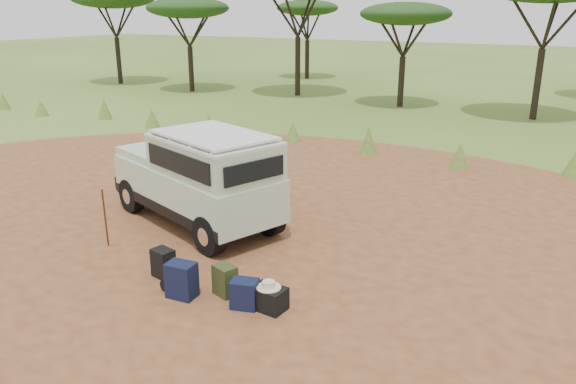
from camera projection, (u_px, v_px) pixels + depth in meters
The scene contains 13 objects.
ground at pixel (204, 252), 10.96m from camera, with size 140.00×140.00×0.00m, color #466724.
dirt_clearing at pixel (204, 251), 10.96m from camera, with size 23.00×23.00×0.01m, color #975B31.
grass_fringe at pixel (370, 143), 18.00m from camera, with size 36.60×1.60×0.90m.
acacia_treeline at pixel (476, 0), 25.57m from camera, with size 46.70×13.20×6.26m.
safari_vehicle at pixel (199, 179), 12.03m from camera, with size 4.67×3.09×2.14m.
walking_staff at pixel (105, 218), 10.79m from camera, with size 0.03×0.03×1.45m, color brown.
backpack_black at pixel (163, 263), 9.86m from camera, with size 0.38×0.28×0.52m, color black.
backpack_navy at pixel (182, 280), 9.16m from camera, with size 0.46×0.33×0.61m, color #111B36.
backpack_olive at pixel (225, 280), 9.24m from camera, with size 0.38×0.27×0.53m, color #39411E.
duffel_navy at pixel (245, 294), 8.86m from camera, with size 0.42×0.31×0.47m, color #111B36.
hard_case at pixel (269, 299), 8.81m from camera, with size 0.53×0.38×0.38m, color black.
stuff_sack at pixel (171, 282), 9.46m from camera, with size 0.27×0.27×0.27m, color black.
safari_hat at pixel (269, 285), 8.74m from camera, with size 0.39×0.39×0.11m.
Camera 1 is at (6.28, -8.01, 4.54)m, focal length 35.00 mm.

